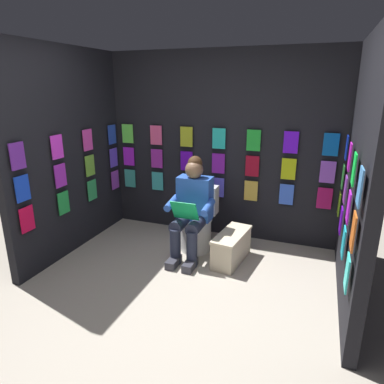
{
  "coord_description": "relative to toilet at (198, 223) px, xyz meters",
  "views": [
    {
      "loc": [
        -1.2,
        2.25,
        1.96
      ],
      "look_at": [
        0.04,
        -1.09,
        0.85
      ],
      "focal_mm": 32.02,
      "sensor_mm": 36.0,
      "label": 1
    }
  ],
  "objects": [
    {
      "name": "display_wall_back",
      "position": [
        -0.11,
        -0.56,
        0.87
      ],
      "size": [
        3.15,
        0.14,
        2.4
      ],
      "color": "black",
      "rests_on": "ground"
    },
    {
      "name": "display_wall_left",
      "position": [
        -1.68,
        0.49,
        0.87
      ],
      "size": [
        0.14,
        1.99,
        2.4
      ],
      "color": "black",
      "rests_on": "ground"
    },
    {
      "name": "display_wall_right",
      "position": [
        1.46,
        0.49,
        0.87
      ],
      "size": [
        0.14,
        1.99,
        2.4
      ],
      "color": "black",
      "rests_on": "ground"
    },
    {
      "name": "ground_plane",
      "position": [
        -0.11,
        1.48,
        -0.33
      ],
      "size": [
        30.0,
        30.0,
        0.0
      ],
      "primitive_type": "plane",
      "color": "#B2A899"
    },
    {
      "name": "person_reading",
      "position": [
        -0.0,
        0.23,
        0.27
      ],
      "size": [
        0.53,
        0.68,
        1.19
      ],
      "rotation": [
        0.0,
        0.0,
        0.01
      ],
      "color": "blue",
      "rests_on": "ground"
    },
    {
      "name": "toilet",
      "position": [
        0.0,
        0.0,
        0.0
      ],
      "size": [
        0.41,
        0.55,
        0.77
      ],
      "rotation": [
        0.0,
        0.0,
        0.01
      ],
      "color": "white",
      "rests_on": "ground"
    },
    {
      "name": "comic_longbox_near",
      "position": [
        -0.49,
        0.21,
        -0.15
      ],
      "size": [
        0.35,
        0.69,
        0.35
      ],
      "rotation": [
        0.0,
        0.0,
        -0.13
      ],
      "color": "beige",
      "rests_on": "ground"
    }
  ]
}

